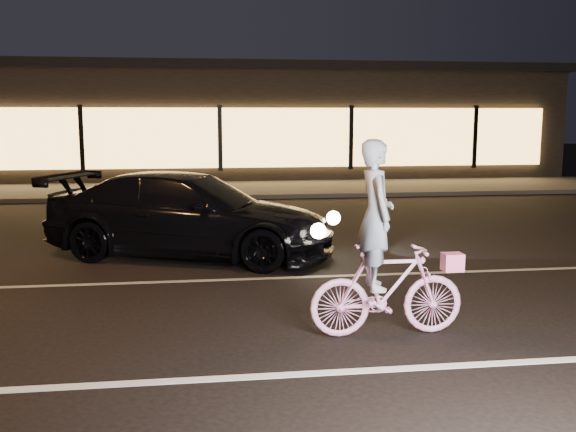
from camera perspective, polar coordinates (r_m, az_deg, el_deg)
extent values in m
plane|color=black|center=(7.34, -2.17, -9.50)|extent=(90.00, 90.00, 0.00)
cube|color=silver|center=(5.94, -0.71, -13.98)|extent=(60.00, 0.12, 0.01)
cube|color=gray|center=(9.25, -3.40, -5.60)|extent=(60.00, 0.10, 0.01)
cube|color=#383533|center=(20.07, -5.83, 2.35)|extent=(30.00, 4.00, 0.12)
cube|color=black|center=(25.95, -6.37, 8.09)|extent=(25.00, 8.00, 4.00)
cube|color=black|center=(26.00, -6.45, 12.61)|extent=(25.40, 8.40, 0.30)
cube|color=#EBA752|center=(21.86, -6.07, 6.92)|extent=(23.00, 0.15, 2.00)
cube|color=black|center=(22.10, -17.88, 6.57)|extent=(0.15, 0.08, 2.20)
cube|color=black|center=(21.78, -6.06, 6.91)|extent=(0.15, 0.08, 2.20)
cube|color=black|center=(22.37, 5.62, 6.97)|extent=(0.15, 0.08, 2.20)
cube|color=black|center=(23.82, 16.29, 6.77)|extent=(0.15, 0.08, 2.20)
imported|color=#FF45AD|center=(6.89, 8.81, -6.51)|extent=(1.65, 0.47, 0.99)
imported|color=white|center=(6.68, 7.80, 0.10)|extent=(0.37, 0.57, 1.56)
cube|color=#FF477B|center=(7.06, 14.41, -3.98)|extent=(0.21, 0.17, 0.19)
imported|color=black|center=(10.73, -8.71, 0.08)|extent=(5.17, 3.58, 1.39)
sphere|color=#FFF2BF|center=(10.71, 4.05, -0.17)|extent=(0.23, 0.23, 0.23)
sphere|color=#FFF2BF|center=(9.47, 2.72, -1.34)|extent=(0.23, 0.23, 0.23)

